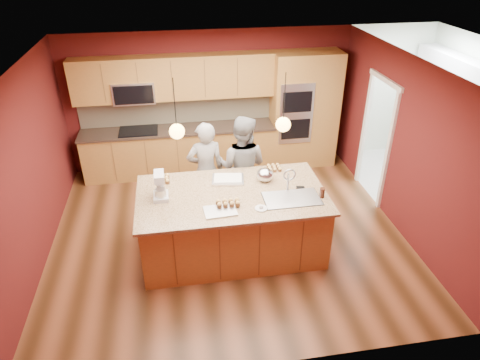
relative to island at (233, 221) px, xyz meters
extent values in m
plane|color=#412611|center=(-0.02, 0.41, -0.51)|extent=(5.50, 5.50, 0.00)
plane|color=white|center=(-0.02, 0.41, 2.19)|extent=(5.50, 5.50, 0.00)
plane|color=#521414|center=(-0.02, 2.91, 0.84)|extent=(5.50, 0.00, 5.50)
plane|color=#521414|center=(-0.02, -2.09, 0.84)|extent=(5.50, 0.00, 5.50)
plane|color=#521414|center=(-2.77, 0.41, 0.84)|extent=(0.00, 5.00, 5.00)
plane|color=#521414|center=(2.73, 0.41, 0.84)|extent=(0.00, 5.00, 5.00)
cube|color=olive|center=(-0.67, 2.61, -0.06)|extent=(3.70, 0.60, 0.90)
cube|color=black|center=(-0.67, 2.60, 0.41)|extent=(3.74, 0.64, 0.04)
cube|color=beige|center=(-0.67, 2.90, 0.71)|extent=(3.70, 0.03, 0.56)
cube|color=olive|center=(-0.67, 2.73, 1.39)|extent=(3.70, 0.36, 0.80)
cube|color=black|center=(-1.42, 2.59, 0.44)|extent=(0.72, 0.52, 0.03)
cube|color=silver|center=(-1.42, 2.71, 1.17)|extent=(0.76, 0.40, 0.40)
cube|color=olive|center=(1.58, 2.61, 0.64)|extent=(0.80, 0.60, 2.30)
cube|color=silver|center=(1.58, 2.31, 0.69)|extent=(0.66, 0.04, 1.20)
cube|color=olive|center=(2.23, 2.61, 0.64)|extent=(0.50, 0.60, 2.30)
plane|color=beige|center=(3.63, 1.61, -0.51)|extent=(2.60, 2.60, 0.00)
plane|color=silver|center=(4.53, 1.61, 0.84)|extent=(0.00, 2.70, 2.70)
cube|color=silver|center=(4.33, 1.61, 1.44)|extent=(0.35, 2.40, 0.75)
cylinder|color=black|center=(-0.72, 0.00, 1.84)|extent=(0.01, 0.01, 0.70)
sphere|color=#FFB854|center=(-0.72, 0.00, 1.49)|extent=(0.20, 0.20, 0.20)
cylinder|color=black|center=(0.69, 0.00, 1.84)|extent=(0.01, 0.01, 0.70)
sphere|color=#FFB854|center=(0.69, 0.00, 1.49)|extent=(0.20, 0.20, 0.20)
cube|color=olive|center=(-0.02, 0.00, -0.03)|extent=(2.59, 1.40, 0.95)
cube|color=#D9B786|center=(-0.02, 0.00, 0.46)|extent=(2.69, 1.50, 0.04)
cube|color=silver|center=(0.79, -0.26, 0.40)|extent=(0.78, 0.45, 0.18)
imported|color=black|center=(-0.30, 1.01, 0.34)|extent=(0.66, 0.47, 1.68)
imported|color=slate|center=(0.30, 1.01, 0.37)|extent=(1.05, 0.96, 1.74)
cube|color=silver|center=(-1.01, 0.04, 0.52)|extent=(0.21, 0.27, 0.06)
cube|color=silver|center=(-1.01, 0.15, 0.68)|extent=(0.10, 0.08, 0.27)
cube|color=silver|center=(-1.01, 0.06, 0.82)|extent=(0.14, 0.27, 0.10)
cylinder|color=silver|center=(-1.01, 0.00, 0.59)|extent=(0.15, 0.15, 0.14)
cube|color=white|center=(-0.02, 0.39, 0.50)|extent=(0.52, 0.41, 0.03)
cube|color=white|center=(-0.02, 0.39, 0.52)|extent=(0.45, 0.34, 0.02)
cube|color=silver|center=(-0.23, -0.42, 0.50)|extent=(0.45, 0.33, 0.02)
ellipsoid|color=silver|center=(0.53, 0.29, 0.58)|extent=(0.25, 0.25, 0.21)
cylinder|color=silver|center=(0.32, -0.44, 0.49)|extent=(0.17, 0.17, 0.01)
cylinder|color=#391B10|center=(1.22, -0.29, 0.56)|extent=(0.07, 0.07, 0.15)
cube|color=black|center=(1.00, 0.00, 0.49)|extent=(0.13, 0.09, 0.01)
cube|color=silver|center=(4.19, 1.32, -0.06)|extent=(0.68, 0.69, 0.89)
cube|color=silver|center=(4.16, 1.89, 0.04)|extent=(0.86, 0.87, 1.09)
camera|label=1|loc=(-0.74, -5.11, 3.70)|focal=32.00mm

